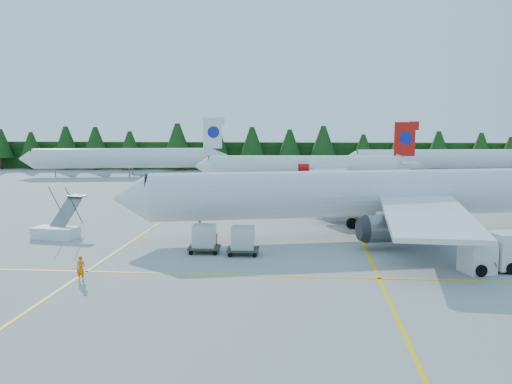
# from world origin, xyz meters

# --- Properties ---
(ground) EXTENTS (320.00, 320.00, 0.00)m
(ground) POSITION_xyz_m (0.00, 0.00, 0.00)
(ground) COLOR #9F9F9A
(ground) RESTS_ON ground
(taxi_stripe_a) EXTENTS (0.25, 120.00, 0.01)m
(taxi_stripe_a) POSITION_xyz_m (-14.00, 20.00, 0.01)
(taxi_stripe_a) COLOR yellow
(taxi_stripe_a) RESTS_ON ground
(taxi_stripe_b) EXTENTS (0.25, 120.00, 0.01)m
(taxi_stripe_b) POSITION_xyz_m (6.00, 20.00, 0.01)
(taxi_stripe_b) COLOR yellow
(taxi_stripe_b) RESTS_ON ground
(taxi_stripe_cross) EXTENTS (80.00, 0.25, 0.01)m
(taxi_stripe_cross) POSITION_xyz_m (0.00, -6.00, 0.01)
(taxi_stripe_cross) COLOR yellow
(taxi_stripe_cross) RESTS_ON ground
(treeline_hedge) EXTENTS (220.00, 4.00, 6.00)m
(treeline_hedge) POSITION_xyz_m (0.00, 82.00, 3.00)
(treeline_hedge) COLOR black
(treeline_hedge) RESTS_ON ground
(airliner_navy) EXTENTS (41.92, 34.07, 12.42)m
(airliner_navy) POSITION_xyz_m (4.39, 8.67, 3.73)
(airliner_navy) COLOR silver
(airliner_navy) RESTS_ON ground
(airliner_red) EXTENTS (35.72, 29.30, 10.38)m
(airliner_red) POSITION_xyz_m (-0.21, 49.63, 3.12)
(airliner_red) COLOR silver
(airliner_red) RESTS_ON ground
(airliner_far_left) EXTENTS (38.30, 10.26, 11.23)m
(airliner_far_left) POSITION_xyz_m (-35.95, 63.71, 3.52)
(airliner_far_left) COLOR silver
(airliner_far_left) RESTS_ON ground
(airliner_far_right) EXTENTS (37.29, 9.32, 10.90)m
(airliner_far_right) POSITION_xyz_m (25.02, 67.85, 3.42)
(airliner_far_right) COLOR silver
(airliner_far_right) RESTS_ON ground
(airstairs) EXTENTS (4.12, 5.59, 3.48)m
(airstairs) POSITION_xyz_m (-21.11, 5.14, 0.76)
(airstairs) COLOR silver
(airstairs) RESTS_ON ground
(service_truck) EXTENTS (5.94, 3.78, 2.69)m
(service_truck) POSITION_xyz_m (14.63, -3.15, 1.33)
(service_truck) COLOR silver
(service_truck) RESTS_ON ground
(uld_pair) EXTENTS (5.67, 2.42, 1.89)m
(uld_pair) POSITION_xyz_m (-5.32, 0.16, 1.27)
(uld_pair) COLOR #313627
(uld_pair) RESTS_ON ground
(crew_a) EXTENTS (0.65, 0.47, 1.67)m
(crew_a) POSITION_xyz_m (-13.42, -8.39, 0.83)
(crew_a) COLOR orange
(crew_a) RESTS_ON ground
(crew_b) EXTENTS (1.02, 0.89, 1.78)m
(crew_b) POSITION_xyz_m (-6.38, 1.81, 0.89)
(crew_b) COLOR #DD3C04
(crew_b) RESTS_ON ground
(crew_c) EXTENTS (0.50, 0.73, 1.77)m
(crew_c) POSITION_xyz_m (13.91, -4.07, 0.88)
(crew_c) COLOR orange
(crew_c) RESTS_ON ground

